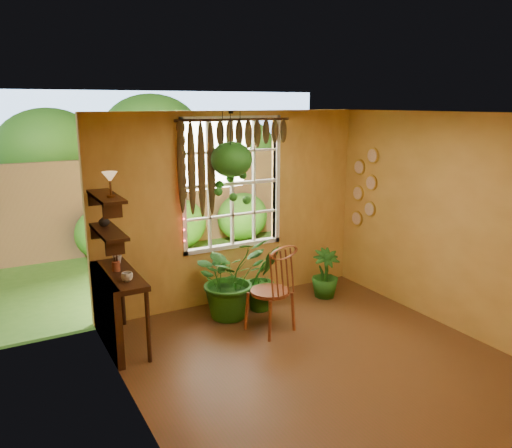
% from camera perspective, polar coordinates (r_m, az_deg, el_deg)
% --- Properties ---
extents(floor, '(4.50, 4.50, 0.00)m').
position_cam_1_polar(floor, '(5.69, 8.02, -15.92)').
color(floor, '#593019').
rests_on(floor, ground).
extents(ceiling, '(4.50, 4.50, 0.00)m').
position_cam_1_polar(ceiling, '(4.96, 9.08, 12.36)').
color(ceiling, silver).
rests_on(ceiling, wall_back).
extents(wall_back, '(4.00, 0.00, 4.00)m').
position_cam_1_polar(wall_back, '(7.03, -2.65, 1.76)').
color(wall_back, gold).
rests_on(wall_back, floor).
extents(wall_left, '(0.00, 4.50, 4.50)m').
position_cam_1_polar(wall_left, '(4.30, -13.33, -6.40)').
color(wall_left, gold).
rests_on(wall_left, floor).
extents(wall_right, '(0.00, 4.50, 4.50)m').
position_cam_1_polar(wall_right, '(6.55, 22.59, -0.19)').
color(wall_right, gold).
rests_on(wall_right, floor).
extents(window, '(1.52, 0.10, 1.86)m').
position_cam_1_polar(window, '(6.99, -2.79, 4.62)').
color(window, white).
rests_on(window, wall_back).
extents(valance_vine, '(1.70, 0.12, 1.10)m').
position_cam_1_polar(valance_vine, '(6.78, -3.04, 9.24)').
color(valance_vine, '#361E0E').
rests_on(valance_vine, window).
extents(string_lights, '(0.03, 0.03, 1.54)m').
position_cam_1_polar(string_lights, '(6.60, -8.39, 4.39)').
color(string_lights, '#FF2633').
rests_on(string_lights, window).
extents(wall_plates, '(0.04, 0.32, 1.10)m').
position_cam_1_polar(wall_plates, '(7.70, 12.26, 4.04)').
color(wall_plates, '#FFEDD0').
rests_on(wall_plates, wall_right).
extents(counter_ledge, '(0.40, 1.20, 0.90)m').
position_cam_1_polar(counter_ledge, '(6.06, -16.28, -8.66)').
color(counter_ledge, '#361E0E').
rests_on(counter_ledge, floor).
extents(shelf_lower, '(0.25, 0.90, 0.04)m').
position_cam_1_polar(shelf_lower, '(5.81, -16.51, -0.84)').
color(shelf_lower, '#361E0E').
rests_on(shelf_lower, wall_left).
extents(shelf_upper, '(0.25, 0.90, 0.04)m').
position_cam_1_polar(shelf_upper, '(5.73, -16.78, 3.04)').
color(shelf_upper, '#361E0E').
rests_on(shelf_upper, wall_left).
extents(backyard, '(14.00, 10.00, 12.00)m').
position_cam_1_polar(backyard, '(11.38, -11.99, 5.74)').
color(backyard, '#34621C').
rests_on(backyard, ground).
extents(windsor_chair, '(0.60, 0.62, 1.32)m').
position_cam_1_polar(windsor_chair, '(6.29, 1.84, -8.96)').
color(windsor_chair, brown).
rests_on(windsor_chair, floor).
extents(potted_plant_left, '(1.14, 1.04, 1.09)m').
position_cam_1_polar(potted_plant_left, '(6.66, -3.02, -6.12)').
color(potted_plant_left, '#1C5115').
rests_on(potted_plant_left, floor).
extents(potted_plant_mid, '(0.51, 0.41, 0.91)m').
position_cam_1_polar(potted_plant_mid, '(6.90, 0.84, -6.17)').
color(potted_plant_mid, '#1C5115').
rests_on(potted_plant_mid, floor).
extents(potted_plant_right, '(0.48, 0.48, 0.72)m').
position_cam_1_polar(potted_plant_right, '(7.43, 7.92, -5.62)').
color(potted_plant_right, '#1C5115').
rests_on(potted_plant_right, floor).
extents(hanging_basket, '(0.55, 0.55, 1.24)m').
position_cam_1_polar(hanging_basket, '(6.64, -2.82, 6.72)').
color(hanging_basket, black).
rests_on(hanging_basket, ceiling).
extents(cup_a, '(0.16, 0.16, 0.10)m').
position_cam_1_polar(cup_a, '(5.66, -14.52, -5.87)').
color(cup_a, silver).
rests_on(cup_a, counter_ledge).
extents(cup_b, '(0.13, 0.13, 0.11)m').
position_cam_1_polar(cup_b, '(6.29, -15.57, -3.91)').
color(cup_b, beige).
rests_on(cup_b, counter_ledge).
extents(brush_jar, '(0.09, 0.09, 0.34)m').
position_cam_1_polar(brush_jar, '(6.00, -15.74, -3.99)').
color(brush_jar, brown).
rests_on(brush_jar, counter_ledge).
extents(shelf_vase, '(0.13, 0.13, 0.13)m').
position_cam_1_polar(shelf_vase, '(6.00, -16.97, 0.39)').
color(shelf_vase, '#B2AD99').
rests_on(shelf_vase, shelf_lower).
extents(tiffany_lamp, '(0.17, 0.17, 0.28)m').
position_cam_1_polar(tiffany_lamp, '(5.51, -16.36, 5.01)').
color(tiffany_lamp, '#522F17').
rests_on(tiffany_lamp, shelf_upper).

